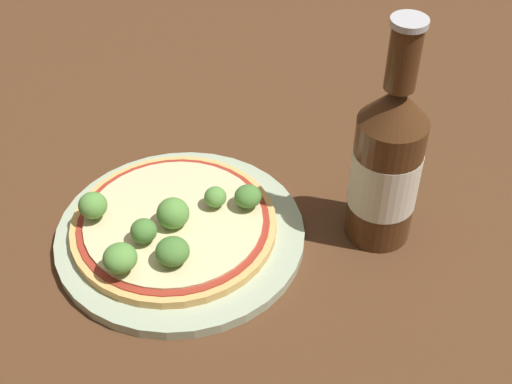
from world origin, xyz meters
TOP-DOWN VIEW (x-y plane):
  - ground_plane at (0.00, 0.00)m, footprint 3.00×3.00m
  - plate at (0.02, 0.00)m, footprint 0.26×0.26m
  - pizza at (0.02, 0.01)m, footprint 0.22×0.22m
  - broccoli_floret_0 at (-0.06, -0.03)m, footprint 0.03×0.03m
  - broccoli_floret_1 at (-0.01, -0.05)m, footprint 0.03×0.03m
  - broccoli_floret_2 at (0.06, -0.00)m, footprint 0.02×0.02m
  - broccoli_floret_3 at (-0.05, 0.05)m, footprint 0.03×0.03m
  - broccoli_floret_4 at (0.09, -0.02)m, footprint 0.03×0.03m
  - broccoli_floret_5 at (0.01, 0.00)m, footprint 0.03×0.03m
  - broccoli_floret_6 at (-0.02, -0.01)m, footprint 0.03×0.03m
  - beer_bottle at (0.20, -0.10)m, footprint 0.07×0.07m

SIDE VIEW (x-z plane):
  - ground_plane at x=0.00m, z-range 0.00..0.00m
  - plate at x=0.02m, z-range 0.00..0.01m
  - pizza at x=0.02m, z-range 0.01..0.03m
  - broccoli_floret_2 at x=0.06m, z-range 0.03..0.05m
  - broccoli_floret_1 at x=-0.01m, z-range 0.03..0.05m
  - broccoli_floret_4 at x=0.09m, z-range 0.03..0.05m
  - broccoli_floret_6 at x=-0.02m, z-range 0.03..0.05m
  - broccoli_floret_5 at x=0.01m, z-range 0.02..0.06m
  - broccoli_floret_3 at x=-0.05m, z-range 0.03..0.06m
  - broccoli_floret_0 at x=-0.06m, z-range 0.03..0.06m
  - beer_bottle at x=0.20m, z-range -0.03..0.22m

